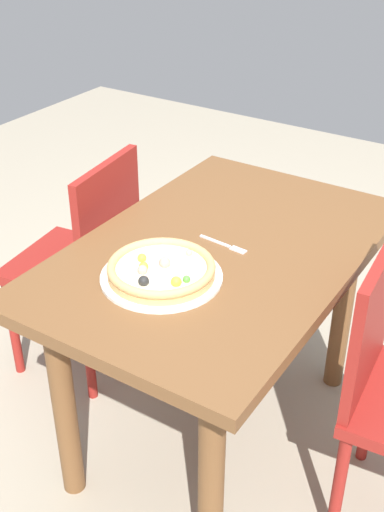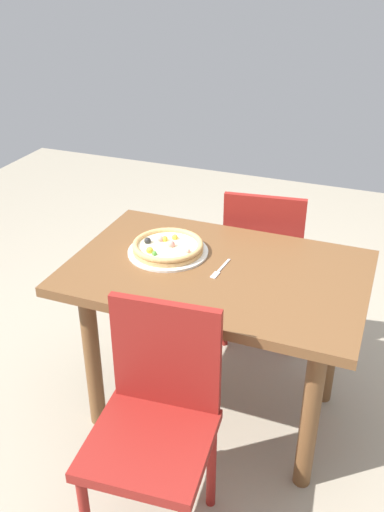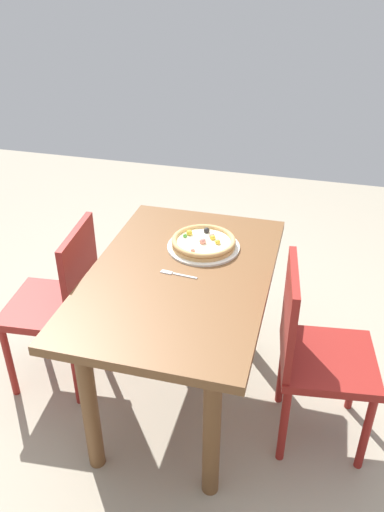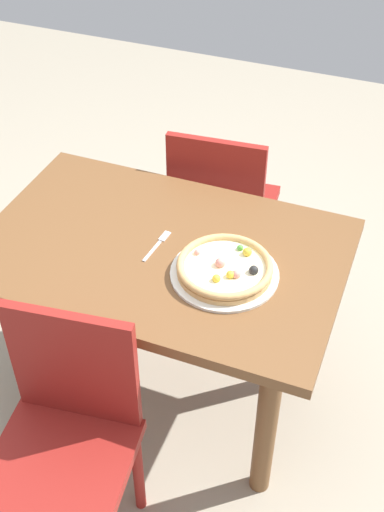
{
  "view_description": "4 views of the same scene",
  "coord_description": "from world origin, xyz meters",
  "px_view_note": "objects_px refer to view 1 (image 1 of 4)",
  "views": [
    {
      "loc": [
        1.46,
        0.84,
        1.73
      ],
      "look_at": [
        0.12,
        -0.02,
        0.77
      ],
      "focal_mm": 45.98,
      "sensor_mm": 36.0,
      "label": 1
    },
    {
      "loc": [
        -0.61,
        1.84,
        1.87
      ],
      "look_at": [
        0.12,
        -0.02,
        0.77
      ],
      "focal_mm": 39.23,
      "sensor_mm": 36.0,
      "label": 2
    },
    {
      "loc": [
        -1.79,
        -0.53,
        1.97
      ],
      "look_at": [
        0.12,
        -0.02,
        0.77
      ],
      "focal_mm": 36.32,
      "sensor_mm": 36.0,
      "label": 3
    },
    {
      "loc": [
        0.69,
        -1.49,
        2.14
      ],
      "look_at": [
        0.12,
        -0.02,
        0.77
      ],
      "focal_mm": 46.46,
      "sensor_mm": 36.0,
      "label": 4
    }
  ],
  "objects_px": {
    "dining_table": "(219,281)",
    "pizza": "(161,269)",
    "fork": "(226,245)",
    "chair_near": "(84,259)",
    "plate": "(162,277)"
  },
  "relations": [
    {
      "from": "pizza",
      "to": "dining_table",
      "type": "bearing_deg",
      "value": 168.33
    },
    {
      "from": "chair_near",
      "to": "plate",
      "type": "relative_size",
      "value": 2.61
    },
    {
      "from": "chair_near",
      "to": "dining_table",
      "type": "bearing_deg",
      "value": -102.1
    },
    {
      "from": "pizza",
      "to": "fork",
      "type": "bearing_deg",
      "value": 166.15
    },
    {
      "from": "dining_table",
      "to": "plate",
      "type": "distance_m",
      "value": 0.27
    },
    {
      "from": "pizza",
      "to": "fork",
      "type": "relative_size",
      "value": 1.8
    },
    {
      "from": "chair_near",
      "to": "plate",
      "type": "height_order",
      "value": "chair_near"
    },
    {
      "from": "pizza",
      "to": "plate",
      "type": "bearing_deg",
      "value": -168.11
    },
    {
      "from": "dining_table",
      "to": "pizza",
      "type": "xyz_separation_m",
      "value": [
        0.24,
        -0.05,
        0.15
      ]
    },
    {
      "from": "chair_near",
      "to": "fork",
      "type": "bearing_deg",
      "value": -100.63
    },
    {
      "from": "plate",
      "to": "fork",
      "type": "xyz_separation_m",
      "value": [
        -0.25,
        0.06,
        -0.0
      ]
    },
    {
      "from": "dining_table",
      "to": "pizza",
      "type": "height_order",
      "value": "pizza"
    },
    {
      "from": "dining_table",
      "to": "fork",
      "type": "relative_size",
      "value": 7.15
    },
    {
      "from": "chair_near",
      "to": "pizza",
      "type": "distance_m",
      "value": 0.69
    },
    {
      "from": "fork",
      "to": "dining_table",
      "type": "bearing_deg",
      "value": -126.05
    }
  ]
}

